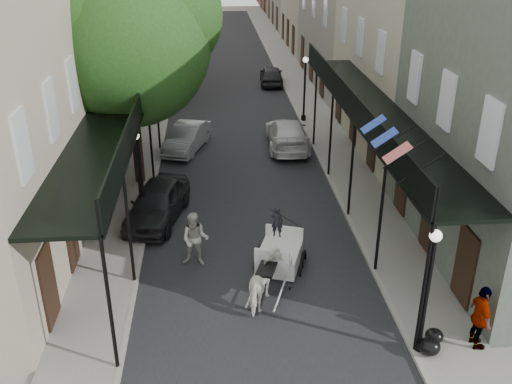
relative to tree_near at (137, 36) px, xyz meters
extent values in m
plane|color=gray|center=(4.20, -10.18, -6.49)|extent=(140.00, 140.00, 0.00)
cube|color=black|center=(4.20, 9.82, -6.48)|extent=(8.00, 90.00, 0.01)
cube|color=gray|center=(-0.80, 9.82, -6.43)|extent=(2.20, 90.00, 0.12)
cube|color=gray|center=(9.20, 9.82, -6.43)|extent=(2.20, 90.00, 0.12)
cube|color=#A09680|center=(-4.40, 19.82, -1.24)|extent=(5.00, 80.00, 10.50)
cube|color=gray|center=(12.80, 19.82, -1.24)|extent=(5.00, 80.00, 10.50)
cube|color=black|center=(-0.80, -3.18, -2.49)|extent=(2.20, 18.00, 0.12)
cube|color=black|center=(0.25, -3.18, -1.99)|extent=(0.06, 18.00, 1.00)
cylinder|color=black|center=(0.20, -12.18, -4.37)|extent=(0.10, 0.10, 4.00)
cylinder|color=black|center=(0.20, -4.18, -4.37)|extent=(0.10, 0.10, 4.00)
cylinder|color=black|center=(0.20, 3.82, -4.37)|extent=(0.10, 0.10, 4.00)
cube|color=black|center=(9.20, -3.18, -2.49)|extent=(2.20, 18.00, 0.12)
cube|color=black|center=(8.15, -3.18, -1.99)|extent=(0.06, 18.00, 1.00)
cylinder|color=black|center=(8.20, -12.18, -4.37)|extent=(0.10, 0.10, 4.00)
cylinder|color=black|center=(8.20, -4.18, -4.37)|extent=(0.10, 0.10, 4.00)
cylinder|color=black|center=(8.20, 3.82, -4.37)|extent=(0.10, 0.10, 4.00)
cylinder|color=#382619|center=(-0.40, -0.18, -3.57)|extent=(0.44, 0.44, 5.60)
sphere|color=#1E4616|center=(-0.40, -0.18, -0.29)|extent=(6.80, 6.80, 6.80)
sphere|color=#1E4616|center=(0.96, 0.42, 0.71)|extent=(5.10, 5.10, 5.10)
cylinder|color=#382619|center=(-0.40, 13.82, -3.85)|extent=(0.44, 0.44, 5.04)
sphere|color=#1E4616|center=(-0.40, 13.82, -0.91)|extent=(6.00, 6.00, 6.00)
cylinder|color=black|center=(8.30, -12.18, -6.22)|extent=(0.28, 0.28, 0.30)
cylinder|color=black|center=(8.30, -12.18, -4.67)|extent=(0.12, 0.12, 3.40)
sphere|color=white|center=(8.30, -12.18, -2.82)|extent=(0.32, 0.32, 0.32)
cylinder|color=black|center=(0.10, -4.18, -6.22)|extent=(0.28, 0.28, 0.30)
cylinder|color=black|center=(0.10, -4.18, -4.67)|extent=(0.12, 0.12, 3.40)
sphere|color=white|center=(0.10, -4.18, -2.82)|extent=(0.32, 0.32, 0.32)
cylinder|color=black|center=(8.30, 7.82, -6.22)|extent=(0.28, 0.28, 0.30)
cylinder|color=black|center=(8.30, 7.82, -4.67)|extent=(0.12, 0.12, 3.40)
sphere|color=white|center=(8.30, 7.82, -2.82)|extent=(0.32, 0.32, 0.32)
imported|color=white|center=(4.35, -9.61, -5.71)|extent=(1.39, 2.02, 1.56)
torus|color=black|center=(4.49, -6.77, -5.90)|extent=(0.47, 1.18, 1.22)
torus|color=black|center=(5.96, -7.26, -5.90)|extent=(0.47, 1.18, 1.22)
torus|color=black|center=(4.25, -8.08, -6.19)|extent=(0.26, 0.62, 0.63)
torus|color=black|center=(5.36, -8.46, -6.19)|extent=(0.26, 0.62, 0.63)
cube|color=silver|center=(5.17, -7.20, -5.50)|extent=(1.80, 2.03, 0.66)
cube|color=silver|center=(4.85, -8.14, -5.02)|extent=(1.24, 0.85, 0.11)
cube|color=silver|center=(4.78, -8.36, -4.74)|extent=(1.10, 0.45, 0.47)
imported|color=black|center=(4.85, -8.14, -4.43)|extent=(0.45, 0.36, 1.06)
imported|color=#ABAAA1|center=(2.20, -7.18, -5.52)|extent=(1.06, 0.89, 1.94)
imported|color=gray|center=(-1.60, 10.91, -5.58)|extent=(1.16, 1.07, 1.57)
imported|color=gray|center=(9.89, -12.18, -5.41)|extent=(0.50, 1.13, 1.91)
imported|color=black|center=(0.66, -3.79, -5.73)|extent=(2.73, 4.72, 1.51)
imported|color=gray|center=(1.60, 3.82, -5.81)|extent=(2.58, 4.33, 1.35)
imported|color=black|center=(0.60, 23.62, -5.80)|extent=(3.31, 5.32, 1.37)
imported|color=silver|center=(6.80, 3.82, -5.76)|extent=(2.24, 5.11, 1.46)
imported|color=black|center=(7.34, 16.60, -5.82)|extent=(1.85, 4.04, 1.34)
ellipsoid|color=black|center=(8.51, -12.38, -6.12)|extent=(0.58, 0.58, 0.49)
ellipsoid|color=black|center=(8.81, -11.93, -6.17)|extent=(0.50, 0.50, 0.40)
camera|label=1|loc=(2.87, -24.00, 4.17)|focal=40.00mm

